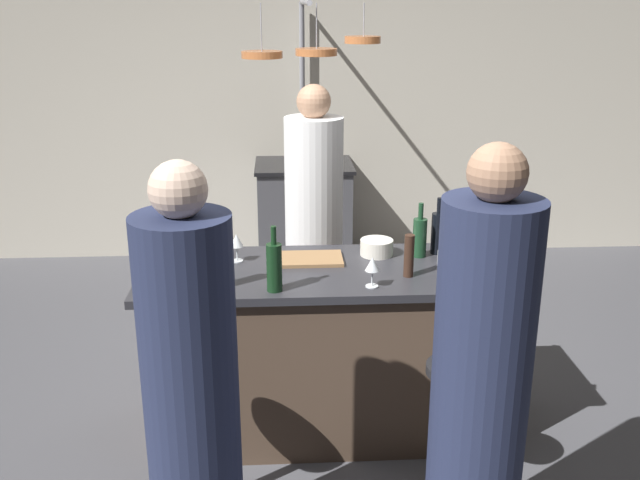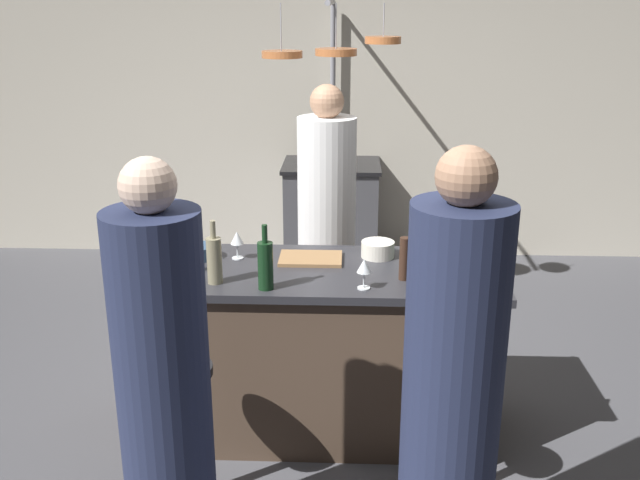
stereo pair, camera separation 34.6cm
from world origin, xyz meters
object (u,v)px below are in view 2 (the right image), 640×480
at_px(guest_right, 452,396).
at_px(wine_bottle_amber, 151,253).
at_px(wine_bottle_green, 421,240).
at_px(wine_bottle_red, 265,264).
at_px(mixing_bowl_ceramic, 378,249).
at_px(pepper_mill, 404,259).
at_px(bar_stool_left, 186,428).
at_px(wine_glass_near_left_guest, 237,239).
at_px(chef, 327,232).
at_px(bar_stool_right, 437,434).
at_px(wine_glass_by_chef, 493,267).
at_px(cutting_board, 311,259).
at_px(wine_glass_near_right_guest, 364,267).
at_px(wine_bottle_dark, 441,236).
at_px(stove_range, 331,215).
at_px(mixing_bowl_steel, 452,263).
at_px(wine_bottle_white, 214,259).
at_px(guest_left, 164,391).
at_px(mixing_bowl_blue, 200,252).

xyz_separation_m(guest_right, wine_bottle_amber, (-1.32, 0.84, 0.23)).
bearing_deg(wine_bottle_green, wine_bottle_amber, -166.04).
relative_size(guest_right, wine_bottle_red, 5.56).
distance_m(wine_bottle_red, wine_bottle_amber, 0.56).
bearing_deg(mixing_bowl_ceramic, pepper_mill, -70.12).
bearing_deg(bar_stool_left, wine_glass_near_left_guest, 79.79).
relative_size(bar_stool_left, wine_bottle_amber, 2.06).
distance_m(chef, wine_bottle_red, 1.25).
distance_m(bar_stool_right, wine_glass_by_chef, 0.79).
height_order(wine_bottle_amber, wine_glass_by_chef, wine_bottle_amber).
relative_size(bar_stool_right, cutting_board, 2.12).
bearing_deg(wine_glass_near_right_guest, cutting_board, 125.79).
relative_size(bar_stool_right, wine_bottle_dark, 2.26).
relative_size(stove_range, chef, 0.52).
distance_m(wine_glass_by_chef, mixing_bowl_steel, 0.28).
xyz_separation_m(wine_bottle_red, wine_glass_by_chef, (1.04, 0.04, -0.01)).
bearing_deg(bar_stool_right, wine_bottle_green, 91.94).
bearing_deg(bar_stool_right, bar_stool_left, 180.00).
height_order(cutting_board, wine_glass_near_right_guest, wine_glass_near_right_guest).
bearing_deg(wine_glass_near_left_guest, cutting_board, -1.39).
height_order(wine_bottle_red, wine_bottle_white, wine_bottle_red).
distance_m(cutting_board, wine_bottle_green, 0.57).
relative_size(stove_range, guest_right, 0.52).
bearing_deg(guest_left, wine_glass_near_right_guest, 44.12).
bearing_deg(wine_glass_near_right_guest, stove_range, 94.64).
bearing_deg(wine_bottle_white, wine_glass_near_right_guest, -3.62).
height_order(stove_range, wine_glass_near_right_guest, wine_glass_near_right_guest).
bearing_deg(wine_bottle_dark, wine_bottle_amber, -165.37).
height_order(bar_stool_left, wine_glass_near_right_guest, wine_glass_near_right_guest).
relative_size(guest_right, mixing_bowl_steel, 11.52).
height_order(wine_bottle_white, mixing_bowl_steel, wine_bottle_white).
height_order(guest_right, pepper_mill, guest_right).
height_order(pepper_mill, wine_glass_near_left_guest, pepper_mill).
height_order(guest_left, wine_bottle_dark, guest_left).
bearing_deg(wine_glass_near_right_guest, wine_bottle_amber, 175.54).
relative_size(stove_range, wine_glass_by_chef, 6.10).
bearing_deg(bar_stool_left, stove_range, 79.67).
height_order(mixing_bowl_blue, mixing_bowl_steel, mixing_bowl_steel).
relative_size(wine_bottle_red, wine_bottle_amber, 0.94).
bearing_deg(guest_left, wine_bottle_amber, 106.97).
bearing_deg(guest_right, mixing_bowl_ceramic, 100.90).
xyz_separation_m(guest_right, mixing_bowl_steel, (0.13, 1.02, 0.14)).
bearing_deg(wine_glass_near_left_guest, wine_bottle_white, -99.44).
xyz_separation_m(guest_right, mixing_bowl_blue, (-1.15, 1.14, 0.14)).
distance_m(guest_left, wine_glass_near_left_guest, 1.14).
height_order(guest_left, wine_glass_by_chef, guest_left).
bearing_deg(wine_glass_by_chef, stove_range, 106.88).
height_order(wine_bottle_green, mixing_bowl_ceramic, wine_bottle_green).
bearing_deg(guest_left, wine_bottle_dark, 45.52).
relative_size(guest_left, cutting_board, 5.22).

